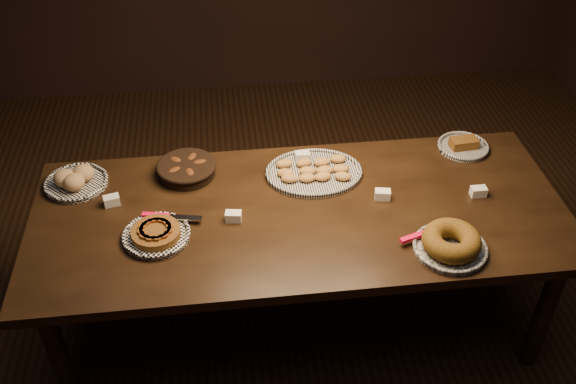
{
  "coord_description": "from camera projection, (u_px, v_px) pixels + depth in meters",
  "views": [
    {
      "loc": [
        -0.31,
        -2.17,
        2.61
      ],
      "look_at": [
        -0.05,
        0.05,
        0.82
      ],
      "focal_mm": 40.0,
      "sensor_mm": 36.0,
      "label": 1
    }
  ],
  "objects": [
    {
      "name": "tent_cards",
      "position": [
        303.0,
        191.0,
        2.94
      ],
      "size": [
        1.74,
        0.46,
        0.04
      ],
      "color": "white",
      "rests_on": "buffet_table"
    },
    {
      "name": "buffet_table",
      "position": [
        300.0,
        223.0,
        2.92
      ],
      "size": [
        2.4,
        1.0,
        0.75
      ],
      "color": "black",
      "rests_on": "ground"
    },
    {
      "name": "bread_roll_plate",
      "position": [
        75.0,
        180.0,
        2.99
      ],
      "size": [
        0.3,
        0.3,
        0.09
      ],
      "rotation": [
        0.0,
        0.0,
        -0.02
      ],
      "color": "white",
      "rests_on": "buffet_table"
    },
    {
      "name": "loaf_plate",
      "position": [
        463.0,
        146.0,
        3.24
      ],
      "size": [
        0.26,
        0.26,
        0.06
      ],
      "rotation": [
        0.0,
        0.0,
        0.08
      ],
      "color": "black",
      "rests_on": "buffet_table"
    },
    {
      "name": "ground",
      "position": [
        298.0,
        320.0,
        3.34
      ],
      "size": [
        5.0,
        5.0,
        0.0
      ],
      "primitive_type": "plane",
      "color": "black",
      "rests_on": "ground"
    },
    {
      "name": "apple_tart_plate",
      "position": [
        156.0,
        234.0,
        2.72
      ],
      "size": [
        0.34,
        0.29,
        0.06
      ],
      "rotation": [
        0.0,
        0.0,
        -0.35
      ],
      "color": "white",
      "rests_on": "buffet_table"
    },
    {
      "name": "croissant_basket",
      "position": [
        187.0,
        168.0,
        3.05
      ],
      "size": [
        0.3,
        0.3,
        0.07
      ],
      "rotation": [
        0.0,
        0.0,
        0.16
      ],
      "color": "black",
      "rests_on": "buffet_table"
    },
    {
      "name": "madeleine_platter",
      "position": [
        314.0,
        172.0,
        3.07
      ],
      "size": [
        0.46,
        0.37,
        0.05
      ],
      "rotation": [
        0.0,
        0.0,
        0.03
      ],
      "color": "black",
      "rests_on": "buffet_table"
    },
    {
      "name": "bundt_cake_plate",
      "position": [
        451.0,
        243.0,
        2.65
      ],
      "size": [
        0.36,
        0.31,
        0.1
      ],
      "rotation": [
        0.0,
        0.0,
        0.31
      ],
      "color": "black",
      "rests_on": "buffet_table"
    }
  ]
}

